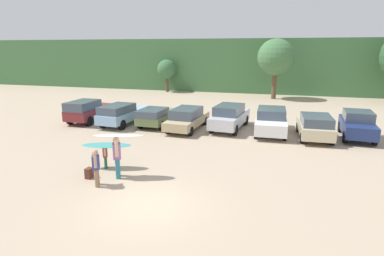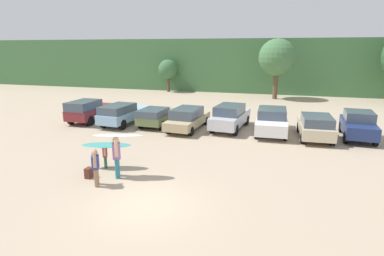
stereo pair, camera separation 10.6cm
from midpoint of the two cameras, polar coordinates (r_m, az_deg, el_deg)
The scene contains 18 objects.
ground_plane at distance 11.67m, azimuth -8.37°, elevation -13.63°, with size 120.00×120.00×0.00m, color tan.
hillside_ridge at distance 45.22m, azimuth 10.33°, elevation 11.28°, with size 108.00×12.00×6.55m, color #427042.
tree_left at distance 40.52m, azimuth -4.64°, elevation 10.46°, with size 2.44×2.44×4.04m.
tree_center at distance 35.66m, azimuth 14.81°, elevation 12.19°, with size 3.91×3.91×6.43m.
parked_car_maroon at distance 25.02m, azimuth -18.35°, elevation 3.07°, with size 1.82×4.30×1.68m.
parked_car_sky_blue at distance 23.44m, azimuth -12.60°, elevation 2.59°, with size 2.07×4.87×1.55m.
parked_car_olive_green at distance 22.73m, azimuth -6.50°, elevation 2.21°, with size 1.89×4.34×1.35m.
parked_car_tan at distance 21.56m, azimuth -1.04°, elevation 1.78°, with size 2.07×4.81×1.49m.
parked_car_silver at distance 21.76m, azimuth 6.68°, elevation 2.09°, with size 2.25×4.89×1.70m.
parked_car_white at distance 21.25m, azimuth 13.94°, elevation 1.34°, with size 2.03×4.81×1.63m.
parked_car_champagne at distance 20.70m, azimuth 21.16°, elevation 0.36°, with size 1.98×4.24×1.51m.
parked_car_navy at distance 21.87m, azimuth 27.53°, elevation 0.57°, with size 1.95×4.12×1.70m.
person_adult at distance 13.86m, azimuth -13.59°, elevation -4.73°, with size 0.53×0.75×1.80m.
person_child at distance 15.20m, azimuth -15.58°, elevation -4.66°, with size 0.32×0.41×1.13m.
person_companion at distance 13.29m, azimuth -17.14°, elevation -6.51°, with size 0.45×0.65×1.52m.
surfboard_white at distance 13.67m, azimuth -13.38°, elevation -1.31°, with size 2.23×1.14×0.12m.
surfboard_teal at distance 15.03m, azimuth -15.39°, elevation -3.02°, with size 2.37×1.19×0.14m.
backpack_dropped at distance 14.37m, azimuth -18.28°, elevation -7.73°, with size 0.24×0.34×0.45m.
Camera 1 is at (4.29, -9.39, 5.42)m, focal length 29.56 mm.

